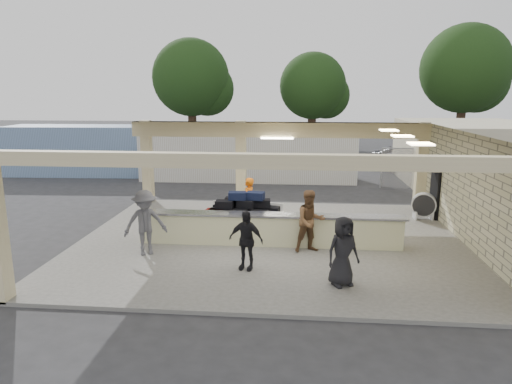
# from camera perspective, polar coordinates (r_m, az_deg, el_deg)

# --- Properties ---
(ground) EXTENTS (120.00, 120.00, 0.00)m
(ground) POSITION_cam_1_polar(r_m,az_deg,el_deg) (14.66, 1.72, -6.31)
(ground) COLOR #2C2B2E
(ground) RESTS_ON ground
(pavilion) EXTENTS (12.01, 10.00, 3.55)m
(pavilion) POSITION_cam_1_polar(r_m,az_deg,el_deg) (14.91, 2.73, -0.60)
(pavilion) COLOR #605E59
(pavilion) RESTS_ON ground
(baggage_counter) EXTENTS (8.20, 0.58, 0.98)m
(baggage_counter) POSITION_cam_1_polar(r_m,az_deg,el_deg) (14.00, 1.61, -4.69)
(baggage_counter) COLOR beige
(baggage_counter) RESTS_ON pavilion
(luggage_cart) EXTENTS (2.55, 1.72, 1.41)m
(luggage_cart) POSITION_cam_1_polar(r_m,az_deg,el_deg) (14.99, -1.68, -2.40)
(luggage_cart) COLOR silver
(luggage_cart) RESTS_ON pavilion
(drum_fan) EXTENTS (0.93, 0.54, 0.98)m
(drum_fan) POSITION_cam_1_polar(r_m,az_deg,el_deg) (17.88, 20.23, -1.54)
(drum_fan) COLOR silver
(drum_fan) RESTS_ON pavilion
(baggage_handler) EXTENTS (0.53, 0.70, 1.70)m
(baggage_handler) POSITION_cam_1_polar(r_m,az_deg,el_deg) (15.93, -0.98, -1.21)
(baggage_handler) COLOR orange
(baggage_handler) RESTS_ON pavilion
(passenger_a) EXTENTS (0.97, 0.67, 1.84)m
(passenger_a) POSITION_cam_1_polar(r_m,az_deg,el_deg) (13.38, 6.80, -3.65)
(passenger_a) COLOR brown
(passenger_a) RESTS_ON pavilion
(passenger_b) EXTENTS (0.99, 0.56, 1.60)m
(passenger_b) POSITION_cam_1_polar(r_m,az_deg,el_deg) (12.03, -1.27, -6.02)
(passenger_b) COLOR black
(passenger_b) RESTS_ON pavilion
(passenger_c) EXTENTS (1.28, 0.93, 1.89)m
(passenger_c) POSITION_cam_1_polar(r_m,az_deg,el_deg) (13.44, -13.67, -3.74)
(passenger_c) COLOR #535258
(passenger_c) RESTS_ON pavilion
(passenger_d) EXTENTS (0.90, 0.68, 1.72)m
(passenger_d) POSITION_cam_1_polar(r_m,az_deg,el_deg) (11.24, 10.79, -7.28)
(passenger_d) COLOR black
(passenger_d) RESTS_ON pavilion
(car_white_a) EXTENTS (5.45, 3.40, 1.45)m
(car_white_a) POSITION_cam_1_polar(r_m,az_deg,el_deg) (28.94, 21.06, 3.69)
(car_white_a) COLOR white
(car_white_a) RESTS_ON ground
(car_white_b) EXTENTS (5.19, 2.27, 1.60)m
(car_white_b) POSITION_cam_1_polar(r_m,az_deg,el_deg) (28.95, 25.89, 3.42)
(car_white_b) COLOR white
(car_white_b) RESTS_ON ground
(car_dark) EXTENTS (4.04, 1.83, 1.30)m
(car_dark) POSITION_cam_1_polar(r_m,az_deg,el_deg) (30.44, 18.03, 4.16)
(car_dark) COLOR black
(car_dark) RESTS_ON ground
(container_white) EXTENTS (11.49, 2.36, 2.49)m
(container_white) POSITION_cam_1_polar(r_m,az_deg,el_deg) (24.76, -1.01, 4.38)
(container_white) COLOR white
(container_white) RESTS_ON ground
(container_blue) EXTENTS (10.90, 3.10, 2.80)m
(container_blue) POSITION_cam_1_polar(r_m,az_deg,el_deg) (27.86, -18.62, 4.97)
(container_blue) COLOR #7895C0
(container_blue) RESTS_ON ground
(fence) EXTENTS (12.06, 0.06, 2.03)m
(fence) POSITION_cam_1_polar(r_m,az_deg,el_deg) (25.28, 28.93, 2.56)
(fence) COLOR gray
(fence) RESTS_ON ground
(tree_left) EXTENTS (6.60, 6.30, 9.00)m
(tree_left) POSITION_cam_1_polar(r_m,az_deg,el_deg) (38.97, -7.59, 13.62)
(tree_left) COLOR #382619
(tree_left) RESTS_ON ground
(tree_mid) EXTENTS (6.00, 5.60, 8.00)m
(tree_mid) POSITION_cam_1_polar(r_m,az_deg,el_deg) (40.04, 7.56, 12.69)
(tree_mid) COLOR #382619
(tree_mid) RESTS_ON ground
(tree_right) EXTENTS (7.20, 7.00, 10.00)m
(tree_right) POSITION_cam_1_polar(r_m,az_deg,el_deg) (41.31, 25.03, 13.39)
(tree_right) COLOR #382619
(tree_right) RESTS_ON ground
(adjacent_building) EXTENTS (6.00, 8.00, 3.20)m
(adjacent_building) POSITION_cam_1_polar(r_m,az_deg,el_deg) (25.57, 25.09, 4.28)
(adjacent_building) COLOR beige
(adjacent_building) RESTS_ON ground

